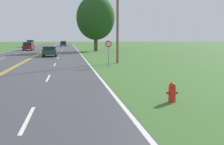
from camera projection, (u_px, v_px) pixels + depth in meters
The scene contains 8 objects.
fire_hydrant at pixel (172, 92), 10.91m from camera, with size 0.44×0.28×0.77m.
traffic_sign at pixel (108, 47), 24.08m from camera, with size 0.60×0.10×2.29m.
utility_pole_midground at pixel (118, 18), 27.57m from camera, with size 1.80×0.24×8.52m.
tree_behind_sign at pixel (96, 18), 53.23m from camera, with size 7.28×7.28×10.53m.
car_dark_green_hatchback_mid_far at pixel (50, 51), 38.23m from camera, with size 1.88×3.87×1.39m.
car_maroon_suv_receding at pixel (28, 46), 57.17m from camera, with size 1.86×4.55×1.69m.
car_red_van_distant at pixel (31, 44), 76.30m from camera, with size 1.88×4.32×1.99m.
car_dark_blue_van_horizon at pixel (63, 44), 85.83m from camera, with size 1.80×4.19×1.62m.
Camera 1 is at (4.61, -1.15, 2.47)m, focal length 45.00 mm.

